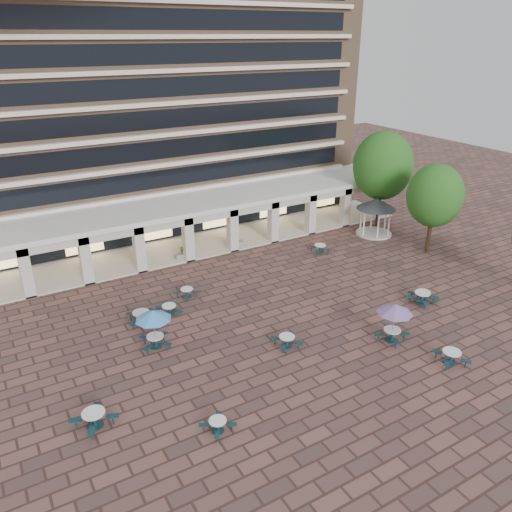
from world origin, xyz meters
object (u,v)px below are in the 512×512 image
object	(u,v)px
picnic_table_0	(94,418)
picnic_table_1	(287,340)
planter_right	(236,243)
picnic_table_2	(451,356)
gazebo	(376,208)
planter_left	(184,253)

from	to	relation	value
picnic_table_0	picnic_table_1	bearing A→B (deg)	-19.64
planter_right	picnic_table_0	bearing A→B (deg)	-135.32
picnic_table_2	planter_right	world-z (taller)	planter_right
picnic_table_1	gazebo	bearing A→B (deg)	38.66
picnic_table_1	gazebo	world-z (taller)	gazebo
picnic_table_1	gazebo	xyz separation A→B (m)	(17.75, 11.62, 2.23)
planter_left	picnic_table_2	bearing A→B (deg)	-70.45
picnic_table_1	planter_right	distance (m)	16.19
picnic_table_1	planter_left	distance (m)	15.50
picnic_table_0	planter_left	world-z (taller)	planter_left
planter_right	picnic_table_2	bearing A→B (deg)	-83.00
planter_left	planter_right	world-z (taller)	planter_left
gazebo	picnic_table_0	bearing A→B (deg)	-157.03
picnic_table_2	planter_left	bearing A→B (deg)	128.18
picnic_table_1	gazebo	distance (m)	21.33
picnic_table_1	planter_right	size ratio (longest dim) A/B	1.17
picnic_table_1	planter_left	bearing A→B (deg)	96.79
planter_left	planter_right	bearing A→B (deg)	0.00
picnic_table_0	planter_right	bearing A→B (deg)	20.38
picnic_table_2	planter_left	world-z (taller)	planter_left
picnic_table_1	planter_right	world-z (taller)	planter_right
picnic_table_2	planter_right	size ratio (longest dim) A/B	1.44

